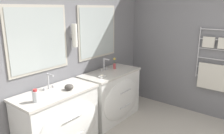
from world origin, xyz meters
name	(u,v)px	position (x,y,z in m)	size (l,w,h in m)	color
wall_back	(57,50)	(0.01, 2.32, 1.31)	(5.57, 0.16, 2.60)	slate
wall_right	(195,43)	(2.01, 1.03, 1.29)	(0.13, 4.44, 2.60)	slate
vanity_left	(59,121)	(-0.31, 1.97, 0.43)	(1.09, 0.60, 0.85)	white
vanity_right	(112,95)	(0.84, 1.97, 0.43)	(1.09, 0.60, 0.85)	white
faucet_left	(49,82)	(-0.31, 2.14, 0.95)	(0.17, 0.13, 0.22)	silver
faucet_right	(105,64)	(0.84, 2.14, 0.95)	(0.17, 0.13, 0.22)	silver
toiletry_bottle	(36,96)	(-0.65, 1.92, 0.92)	(0.07, 0.07, 0.15)	silver
amenity_bowl	(69,87)	(-0.16, 1.92, 0.88)	(0.12, 0.12, 0.07)	#4C4742
flower_vase	(114,64)	(1.03, 2.07, 0.93)	(0.05, 0.05, 0.20)	#CC4C51
soap_dish	(102,76)	(0.51, 1.92, 0.86)	(0.11, 0.08, 0.04)	white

